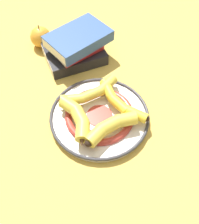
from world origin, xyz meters
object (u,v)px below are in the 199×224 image
object	(u,v)px
decorative_bowl	(100,116)
book_stack	(76,47)
banana_a	(78,119)
apple	(41,37)
banana_b	(90,93)
banana_d	(112,126)
banana_c	(120,101)

from	to	relation	value
decorative_bowl	book_stack	size ratio (longest dim) A/B	1.16
banana_a	book_stack	distance (m)	0.31
apple	banana_a	bearing A→B (deg)	-75.52
banana_b	book_stack	distance (m)	0.21
banana_d	banana_c	bearing A→B (deg)	-137.73
decorative_bowl	book_stack	bearing A→B (deg)	98.98
decorative_bowl	banana_b	bearing A→B (deg)	107.63
decorative_bowl	banana_a	distance (m)	0.08
banana_c	book_stack	xyz separation A→B (m)	(-0.11, 0.26, 0.01)
banana_d	book_stack	xyz separation A→B (m)	(-0.07, 0.34, 0.00)
decorative_bowl	banana_d	distance (m)	0.08
decorative_bowl	banana_c	distance (m)	0.08
banana_c	banana_a	bearing A→B (deg)	-102.27
banana_d	decorative_bowl	bearing A→B (deg)	-91.16
banana_b	book_stack	size ratio (longest dim) A/B	0.76
banana_b	banana_c	bearing A→B (deg)	-47.29
banana_b	banana_c	xyz separation A→B (m)	(0.09, -0.04, -0.00)
decorative_bowl	banana_d	size ratio (longest dim) A/B	1.72
decorative_bowl	book_stack	xyz separation A→B (m)	(-0.04, 0.28, 0.04)
book_stack	decorative_bowl	bearing A→B (deg)	75.31
banana_a	book_stack	world-z (taller)	book_stack
apple	banana_c	bearing A→B (deg)	-56.12
banana_d	apple	world-z (taller)	apple
decorative_bowl	banana_b	xyz separation A→B (m)	(-0.02, 0.07, 0.03)
banana_d	apple	distance (m)	0.48
banana_a	apple	size ratio (longest dim) A/B	1.95
banana_c	apple	world-z (taller)	apple
decorative_bowl	banana_c	world-z (taller)	banana_c
banana_a	banana_c	distance (m)	0.14
banana_c	book_stack	distance (m)	0.28
banana_b	apple	world-z (taller)	apple
book_stack	banana_b	bearing A→B (deg)	72.46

